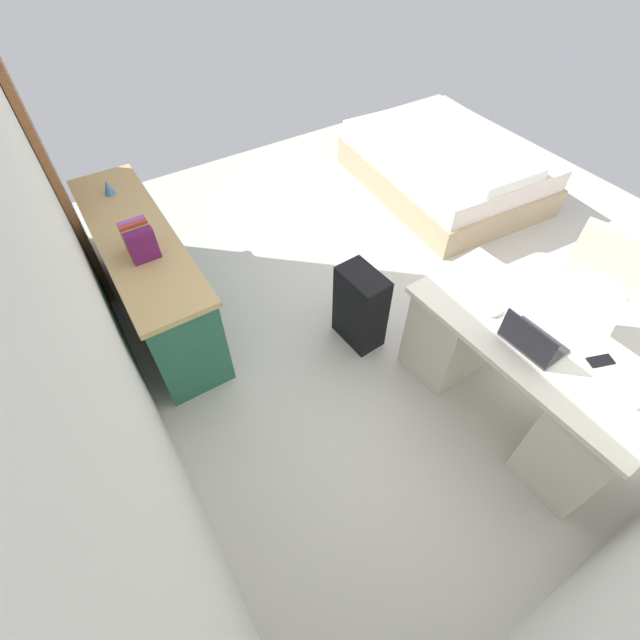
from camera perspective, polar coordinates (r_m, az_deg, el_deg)
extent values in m
plane|color=beige|center=(3.87, 12.02, 4.38)|extent=(5.55, 5.55, 0.00)
cube|color=silver|center=(2.26, -30.00, 7.30)|extent=(4.31, 0.10, 2.74)
cube|color=brown|center=(3.83, -31.39, 16.82)|extent=(0.88, 0.05, 2.04)
cube|color=silver|center=(2.76, 25.88, -2.32)|extent=(1.47, 0.73, 0.04)
cube|color=beige|center=(2.97, 30.83, -12.67)|extent=(0.43, 0.61, 0.69)
cube|color=beige|center=(3.16, 17.00, -0.88)|extent=(0.43, 0.61, 0.69)
cylinder|color=black|center=(3.75, 27.56, -2.94)|extent=(0.52, 0.52, 0.04)
cylinder|color=black|center=(3.62, 28.62, -1.04)|extent=(0.06, 0.06, 0.42)
cube|color=beige|center=(3.46, 30.11, 1.64)|extent=(0.58, 0.58, 0.08)
cube|color=beige|center=(3.47, 32.75, 6.39)|extent=(0.44, 0.19, 0.44)
cube|color=#28664C|center=(3.54, -20.71, 5.03)|extent=(1.76, 0.44, 0.74)
cube|color=tan|center=(3.30, -22.53, 9.87)|extent=(1.80, 0.48, 0.04)
cube|color=#225641|center=(3.39, -14.44, 0.67)|extent=(0.67, 0.01, 0.26)
cube|color=#225641|center=(3.97, -18.79, 7.86)|extent=(0.67, 0.01, 0.26)
cube|color=tan|center=(5.04, 15.22, 17.30)|extent=(2.00, 1.54, 0.28)
cube|color=silver|center=(4.93, 15.80, 19.66)|extent=(1.94, 1.48, 0.20)
cube|color=white|center=(4.46, 21.69, 17.10)|extent=(0.53, 0.72, 0.10)
cube|color=black|center=(3.19, 5.12, 1.57)|extent=(0.37, 0.24, 0.62)
cube|color=#333338|center=(2.70, 25.39, -2.52)|extent=(0.32, 0.24, 0.02)
cube|color=black|center=(2.56, 24.78, -2.15)|extent=(0.31, 0.03, 0.19)
ellipsoid|color=white|center=(2.77, 21.39, 0.93)|extent=(0.06, 0.10, 0.03)
cube|color=black|center=(2.79, 32.02, -4.41)|extent=(0.11, 0.15, 0.01)
cylinder|color=silver|center=(2.68, 35.05, -9.32)|extent=(0.11, 0.11, 0.01)
cube|color=#5F1953|center=(2.97, -21.48, 8.60)|extent=(0.03, 0.17, 0.21)
cube|color=#5A1B50|center=(3.00, -21.67, 8.93)|extent=(0.04, 0.17, 0.20)
cube|color=#A4B12E|center=(3.04, -21.85, 9.20)|extent=(0.04, 0.17, 0.19)
cube|color=#BD3A38|center=(3.07, -22.12, 9.73)|extent=(0.04, 0.17, 0.21)
cube|color=purple|center=(3.10, -22.33, 10.08)|extent=(0.04, 0.17, 0.21)
cone|color=#4C7FBF|center=(3.73, -25.29, 14.97)|extent=(0.08, 0.08, 0.11)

